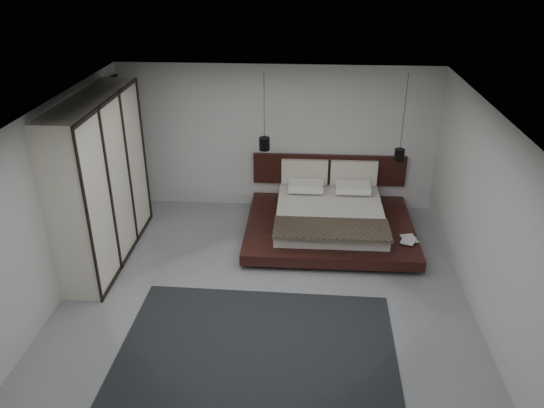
# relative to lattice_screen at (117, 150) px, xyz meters

# --- Properties ---
(floor) EXTENTS (6.00, 6.00, 0.00)m
(floor) POSITION_rel_lattice_screen_xyz_m (2.95, -2.45, -1.30)
(floor) COLOR gray
(floor) RESTS_ON ground
(ceiling) EXTENTS (6.00, 6.00, 0.00)m
(ceiling) POSITION_rel_lattice_screen_xyz_m (2.95, -2.45, 1.50)
(ceiling) COLOR white
(ceiling) RESTS_ON wall_back
(wall_back) EXTENTS (6.00, 0.00, 6.00)m
(wall_back) POSITION_rel_lattice_screen_xyz_m (2.95, 0.55, 0.10)
(wall_back) COLOR beige
(wall_back) RESTS_ON floor
(wall_front) EXTENTS (6.00, 0.00, 6.00)m
(wall_front) POSITION_rel_lattice_screen_xyz_m (2.95, -5.45, 0.10)
(wall_front) COLOR beige
(wall_front) RESTS_ON floor
(wall_left) EXTENTS (0.00, 6.00, 6.00)m
(wall_left) POSITION_rel_lattice_screen_xyz_m (-0.05, -2.45, 0.10)
(wall_left) COLOR beige
(wall_left) RESTS_ON floor
(wall_right) EXTENTS (0.00, 6.00, 6.00)m
(wall_right) POSITION_rel_lattice_screen_xyz_m (5.95, -2.45, 0.10)
(wall_right) COLOR beige
(wall_right) RESTS_ON floor
(lattice_screen) EXTENTS (0.05, 0.90, 2.60)m
(lattice_screen) POSITION_rel_lattice_screen_xyz_m (0.00, 0.00, 0.00)
(lattice_screen) COLOR black
(lattice_screen) RESTS_ON floor
(bed) EXTENTS (2.93, 2.45, 1.10)m
(bed) POSITION_rel_lattice_screen_xyz_m (3.96, -0.55, -1.00)
(bed) COLOR black
(bed) RESTS_ON floor
(book_lower) EXTENTS (0.29, 0.35, 0.03)m
(book_lower) POSITION_rel_lattice_screen_xyz_m (5.16, -1.22, -1.01)
(book_lower) COLOR #99724C
(book_lower) RESTS_ON bed
(book_upper) EXTENTS (0.31, 0.35, 0.02)m
(book_upper) POSITION_rel_lattice_screen_xyz_m (5.14, -1.26, -0.99)
(book_upper) COLOR #99724C
(book_upper) RESTS_ON book_lower
(pendant_left) EXTENTS (0.19, 0.19, 1.41)m
(pendant_left) POSITION_rel_lattice_screen_xyz_m (2.75, -0.07, 0.21)
(pendant_left) COLOR black
(pendant_left) RESTS_ON ceiling
(pendant_right) EXTENTS (0.18, 0.18, 1.55)m
(pendant_right) POSITION_rel_lattice_screen_xyz_m (5.16, -0.07, 0.06)
(pendant_right) COLOR black
(pendant_right) RESTS_ON ceiling
(wardrobe) EXTENTS (0.64, 2.73, 2.68)m
(wardrobe) POSITION_rel_lattice_screen_xyz_m (0.25, -1.52, 0.04)
(wardrobe) COLOR silver
(wardrobe) RESTS_ON floor
(rug) EXTENTS (3.61, 2.61, 0.02)m
(rug) POSITION_rel_lattice_screen_xyz_m (2.95, -3.74, -1.29)
(rug) COLOR black
(rug) RESTS_ON floor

